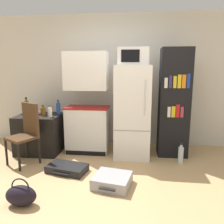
{
  "coord_description": "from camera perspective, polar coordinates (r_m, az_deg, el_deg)",
  "views": [
    {
      "loc": [
        0.3,
        -2.52,
        1.53
      ],
      "look_at": [
        -0.08,
        0.85,
        0.88
      ],
      "focal_mm": 35.0,
      "sensor_mm": 36.0,
      "label": 1
    }
  ],
  "objects": [
    {
      "name": "bottle_amber_beer",
      "position": [
        4.18,
        -17.55,
        0.21
      ],
      "size": [
        0.09,
        0.09,
        0.19
      ],
      "color": "brown",
      "rests_on": "side_table"
    },
    {
      "name": "chair",
      "position": [
        3.85,
        -21.39,
        -4.19
      ],
      "size": [
        0.54,
        0.54,
        1.0
      ],
      "rotation": [
        0.0,
        0.0,
        -0.51
      ],
      "color": "black",
      "rests_on": "ground_plane"
    },
    {
      "name": "bookshelf",
      "position": [
        4.01,
        15.87,
        2.21
      ],
      "size": [
        0.51,
        0.41,
        1.9
      ],
      "color": "black",
      "rests_on": "ground_plane"
    },
    {
      "name": "microwave",
      "position": [
        3.81,
        5.62,
        14.19
      ],
      "size": [
        0.51,
        0.44,
        0.29
      ],
      "color": "silver",
      "rests_on": "refrigerator"
    },
    {
      "name": "bowl",
      "position": [
        4.43,
        -18.76,
        -0.12
      ],
      "size": [
        0.13,
        0.13,
        0.04
      ],
      "color": "silver",
      "rests_on": "side_table"
    },
    {
      "name": "bottle_blue_soda",
      "position": [
        4.21,
        -13.82,
        0.94
      ],
      "size": [
        0.07,
        0.07,
        0.27
      ],
      "color": "#1E47A3",
      "rests_on": "side_table"
    },
    {
      "name": "refrigerator",
      "position": [
        3.87,
        5.36,
        0.06
      ],
      "size": [
        0.61,
        0.66,
        1.61
      ],
      "color": "white",
      "rests_on": "ground_plane"
    },
    {
      "name": "side_table",
      "position": [
        4.35,
        -18.23,
        -5.34
      ],
      "size": [
        0.78,
        0.68,
        0.71
      ],
      "color": "black",
      "rests_on": "ground_plane"
    },
    {
      "name": "suitcase_small_flat",
      "position": [
        3.5,
        -11.65,
        -14.22
      ],
      "size": [
        0.65,
        0.45,
        0.11
      ],
      "rotation": [
        0.0,
        0.0,
        -0.22
      ],
      "color": "black",
      "rests_on": "ground_plane"
    },
    {
      "name": "wall_back",
      "position": [
        4.52,
        5.26,
        8.1
      ],
      "size": [
        6.4,
        0.1,
        2.62
      ],
      "color": "beige",
      "rests_on": "ground_plane"
    },
    {
      "name": "water_bottle_front",
      "position": [
        3.89,
        17.52,
        -10.5
      ],
      "size": [
        0.09,
        0.09,
        0.34
      ],
      "color": "silver",
      "rests_on": "ground_plane"
    },
    {
      "name": "bottle_olive_oil",
      "position": [
        4.49,
        -21.42,
        1.3
      ],
      "size": [
        0.08,
        0.08,
        0.31
      ],
      "color": "#566619",
      "rests_on": "side_table"
    },
    {
      "name": "suitcase_large_flat",
      "position": [
        3.06,
        0.12,
        -17.5
      ],
      "size": [
        0.55,
        0.52,
        0.15
      ],
      "rotation": [
        0.0,
        0.0,
        -0.19
      ],
      "color": "#99999E",
      "rests_on": "ground_plane"
    },
    {
      "name": "bottle_milk_white",
      "position": [
        4.0,
        -15.92,
        -0.06
      ],
      "size": [
        0.08,
        0.08,
        0.21
      ],
      "color": "white",
      "rests_on": "side_table"
    },
    {
      "name": "kitchen_hutch",
      "position": [
        4.06,
        -6.5,
        1.34
      ],
      "size": [
        0.79,
        0.45,
        1.85
      ],
      "color": "white",
      "rests_on": "ground_plane"
    },
    {
      "name": "ground_plane",
      "position": [
        2.96,
        -0.31,
        -20.19
      ],
      "size": [
        24.0,
        24.0,
        0.0
      ],
      "primitive_type": "plane",
      "color": "tan"
    },
    {
      "name": "handbag",
      "position": [
        2.86,
        -22.69,
        -19.43
      ],
      "size": [
        0.36,
        0.2,
        0.33
      ],
      "color": "black",
      "rests_on": "ground_plane"
    }
  ]
}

